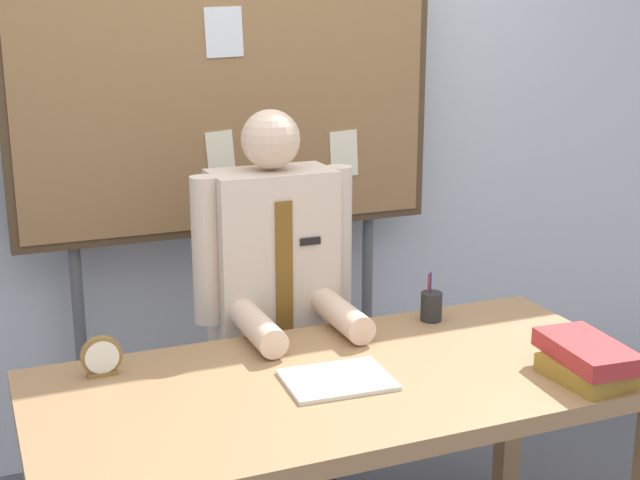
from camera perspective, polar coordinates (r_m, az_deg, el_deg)
The scene contains 8 objects.
back_wall at distance 3.44m, azimuth -6.86°, elevation 8.25°, with size 6.40×0.08×2.70m, color silver.
desk at distance 2.50m, azimuth 1.58°, elevation -10.73°, with size 1.72×0.81×0.75m.
person at distance 2.99m, azimuth -2.96°, elevation -6.26°, with size 0.55×0.56×1.43m.
bulletin_board at distance 3.24m, azimuth -5.90°, elevation 9.04°, with size 1.59×0.09×1.96m.
book_stack at distance 2.55m, azimuth 17.04°, elevation -7.47°, with size 0.22×0.31×0.10m.
open_notebook at distance 2.43m, azimuth 1.13°, elevation -9.05°, with size 0.29×0.22×0.01m, color white.
desk_clock at distance 2.53m, azimuth -13.98°, elevation -7.42°, with size 0.11×0.04×0.11m.
pen_holder at distance 2.89m, azimuth 7.23°, elevation -4.28°, with size 0.07×0.07×0.16m.
Camera 1 is at (-0.92, -2.05, 1.76)m, focal length 49.34 mm.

